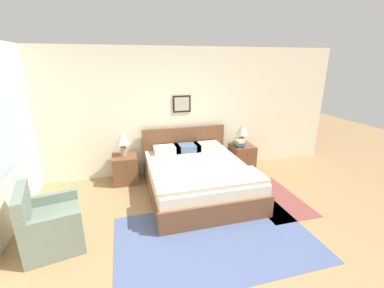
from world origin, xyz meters
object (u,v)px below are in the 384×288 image
at_px(nightstand_by_door, 242,157).
at_px(nightstand_near_window, 125,169).
at_px(table_lamp_near_window, 122,139).
at_px(table_lamp_by_door, 243,130).
at_px(armchair, 50,225).
at_px(bed, 198,177).

bearing_deg(nightstand_by_door, nightstand_near_window, 180.00).
xyz_separation_m(table_lamp_near_window, table_lamp_by_door, (2.52, 0.00, 0.00)).
xyz_separation_m(nightstand_by_door, table_lamp_by_door, (-0.02, 0.01, 0.61)).
bearing_deg(nightstand_near_window, nightstand_by_door, 0.00).
height_order(armchair, table_lamp_near_window, table_lamp_near_window).
bearing_deg(table_lamp_by_door, armchair, -154.01).
relative_size(bed, table_lamp_near_window, 4.40).
xyz_separation_m(armchair, nightstand_by_door, (3.51, 1.69, -0.03)).
xyz_separation_m(nightstand_by_door, table_lamp_near_window, (-2.54, 0.01, 0.61)).
bearing_deg(table_lamp_near_window, bed, -32.50).
bearing_deg(armchair, nightstand_by_door, 103.79).
relative_size(armchair, nightstand_near_window, 1.57).
height_order(bed, nightstand_by_door, bed).
bearing_deg(table_lamp_by_door, nightstand_by_door, -25.38).
distance_m(nightstand_near_window, table_lamp_by_door, 2.59).
distance_m(bed, nightstand_by_door, 1.50).
height_order(armchair, table_lamp_by_door, table_lamp_by_door).
bearing_deg(bed, armchair, -158.33).
bearing_deg(nightstand_by_door, bed, -147.64).
relative_size(nightstand_near_window, table_lamp_by_door, 1.13).
relative_size(bed, nightstand_by_door, 3.89).
xyz_separation_m(nightstand_near_window, nightstand_by_door, (2.53, 0.00, 0.00)).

